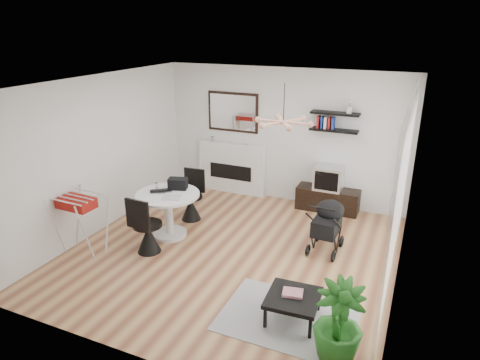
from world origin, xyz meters
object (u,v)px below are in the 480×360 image
at_px(crt_tv, 329,178).
at_px(potted_plant, 338,322).
at_px(drying_rack, 82,223).
at_px(tv_console, 328,199).
at_px(stroller, 327,227).
at_px(dining_table, 168,208).
at_px(fireplace, 232,162).
at_px(coffee_table, 293,299).

height_order(crt_tv, potted_plant, potted_plant).
xyz_separation_m(drying_rack, potted_plant, (4.20, -0.72, -0.04)).
bearing_deg(tv_console, potted_plant, -75.90).
xyz_separation_m(stroller, potted_plant, (0.65, -2.37, 0.09)).
relative_size(crt_tv, potted_plant, 0.54).
relative_size(tv_console, dining_table, 1.12).
bearing_deg(tv_console, stroller, -77.94).
xyz_separation_m(tv_console, drying_rack, (-3.21, -3.21, 0.30)).
distance_m(crt_tv, potted_plant, 4.05).
height_order(fireplace, dining_table, fireplace).
xyz_separation_m(fireplace, coffee_table, (2.49, -3.61, -0.38)).
xyz_separation_m(tv_console, crt_tv, (-0.01, -0.00, 0.46)).
xyz_separation_m(crt_tv, potted_plant, (0.99, -3.92, -0.20)).
bearing_deg(potted_plant, dining_table, 151.70).
xyz_separation_m(dining_table, stroller, (2.60, 0.62, -0.13)).
relative_size(fireplace, stroller, 2.35).
relative_size(crt_tv, dining_table, 0.49).
distance_m(fireplace, potted_plant, 5.13).
height_order(dining_table, potted_plant, potted_plant).
bearing_deg(stroller, coffee_table, -86.97).
bearing_deg(potted_plant, crt_tv, 104.22).
xyz_separation_m(fireplace, crt_tv, (2.12, -0.15, -0.00)).
distance_m(fireplace, dining_table, 2.32).
height_order(drying_rack, potted_plant, drying_rack).
relative_size(fireplace, crt_tv, 4.11).
bearing_deg(fireplace, drying_rack, -107.86).
distance_m(fireplace, tv_console, 2.19).
distance_m(stroller, coffee_table, 1.92).
bearing_deg(drying_rack, stroller, 27.12).
relative_size(coffee_table, potted_plant, 0.70).
relative_size(crt_tv, drying_rack, 0.53).
xyz_separation_m(dining_table, potted_plant, (3.25, -1.75, -0.04)).
relative_size(dining_table, coffee_table, 1.59).
relative_size(tv_console, coffee_table, 1.78).
bearing_deg(coffee_table, crt_tv, 95.96).
bearing_deg(crt_tv, dining_table, -136.21).
height_order(fireplace, stroller, fireplace).
distance_m(tv_console, potted_plant, 4.05).
bearing_deg(tv_console, dining_table, -136.27).
distance_m(fireplace, stroller, 3.01).
xyz_separation_m(stroller, coffee_table, (0.02, -1.92, -0.09)).
relative_size(tv_console, crt_tv, 2.30).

